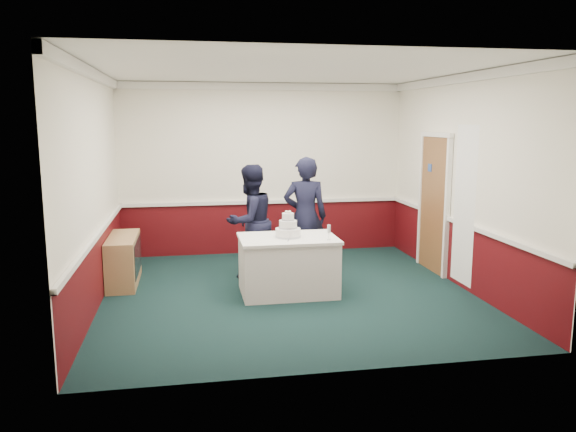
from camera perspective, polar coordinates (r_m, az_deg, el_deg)
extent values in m
plane|color=#13302B|center=(7.82, 0.04, -7.84)|extent=(5.00, 5.00, 0.00)
cube|color=white|center=(9.94, -2.50, 4.75)|extent=(5.00, 0.05, 3.00)
cube|color=white|center=(7.48, -18.99, 2.59)|extent=(0.05, 5.00, 3.00)
cube|color=white|center=(8.31, 17.12, 3.35)|extent=(0.05, 5.00, 3.00)
cube|color=white|center=(7.48, 0.04, 14.43)|extent=(5.00, 5.00, 0.05)
cube|color=#4E0A0E|center=(10.09, -2.46, -1.20)|extent=(5.00, 0.02, 0.90)
cube|color=white|center=(10.00, -2.47, 1.43)|extent=(4.98, 0.05, 0.06)
cube|color=white|center=(9.91, -2.55, 13.01)|extent=(5.00, 0.08, 0.12)
cube|color=brown|center=(9.07, 14.62, 1.10)|extent=(0.05, 0.90, 2.10)
cube|color=#234799|center=(9.13, 14.21, 4.78)|extent=(0.01, 0.12, 0.12)
cube|color=white|center=(8.10, 17.47, 1.04)|extent=(0.02, 0.60, 2.20)
cube|color=tan|center=(8.53, -16.37, -4.32)|extent=(0.40, 1.20, 0.70)
cube|color=black|center=(8.50, -15.01, -3.96)|extent=(0.01, 1.00, 0.50)
cube|color=white|center=(7.72, 0.00, -5.13)|extent=(1.28, 0.88, 0.76)
cube|color=white|center=(7.63, 0.00, -2.30)|extent=(1.32, 0.92, 0.04)
cylinder|color=white|center=(7.62, 0.00, -1.71)|extent=(0.34, 0.34, 0.12)
cylinder|color=silver|center=(7.63, 0.00, -2.06)|extent=(0.35, 0.35, 0.03)
cylinder|color=white|center=(7.60, 0.00, -0.86)|extent=(0.24, 0.24, 0.11)
cylinder|color=silver|center=(7.60, 0.00, -1.18)|extent=(0.25, 0.25, 0.02)
cylinder|color=white|center=(7.58, 0.00, -0.08)|extent=(0.16, 0.16, 0.10)
cylinder|color=silver|center=(7.58, 0.00, -0.37)|extent=(0.17, 0.17, 0.02)
sphere|color=#EDE5C9|center=(7.57, 0.00, 0.42)|extent=(0.03, 0.03, 0.03)
sphere|color=#EDE5C9|center=(7.59, 0.19, 0.44)|extent=(0.03, 0.03, 0.03)
sphere|color=#EDE5C9|center=(7.59, -0.18, 0.44)|extent=(0.03, 0.03, 0.03)
sphere|color=#EDE5C9|center=(7.55, 0.17, 0.40)|extent=(0.03, 0.03, 0.03)
sphere|color=#EDE5C9|center=(7.55, -0.18, 0.40)|extent=(0.03, 0.03, 0.03)
cube|color=silver|center=(7.43, 0.05, -2.46)|extent=(0.07, 0.22, 0.00)
cylinder|color=silver|center=(7.47, 4.17, -2.42)|extent=(0.05, 0.05, 0.01)
cylinder|color=silver|center=(7.46, 4.17, -2.07)|extent=(0.01, 0.01, 0.09)
cylinder|color=silver|center=(7.44, 4.18, -1.31)|extent=(0.04, 0.04, 0.11)
imported|color=black|center=(8.46, -3.86, -0.55)|extent=(1.05, 1.00, 1.71)
imported|color=black|center=(8.55, 1.76, -0.05)|extent=(0.72, 0.53, 1.82)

